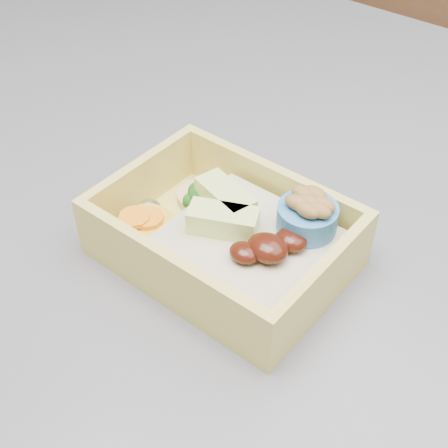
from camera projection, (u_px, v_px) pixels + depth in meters
The scene contains 2 objects.
island at pixel (142, 408), 0.88m from camera, with size 1.24×0.84×0.92m.
bento_box at pixel (232, 237), 0.44m from camera, with size 0.17×0.13×0.06m.
Camera 1 is at (0.39, -0.40, 1.25)m, focal length 50.00 mm.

